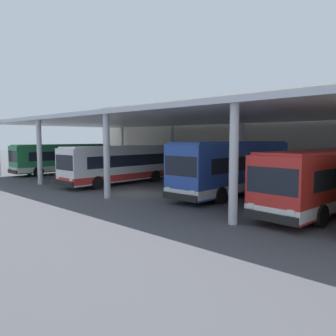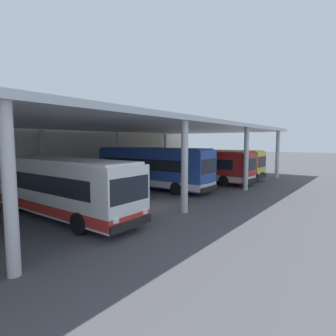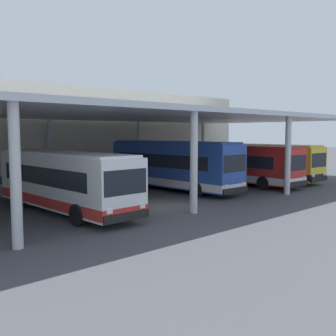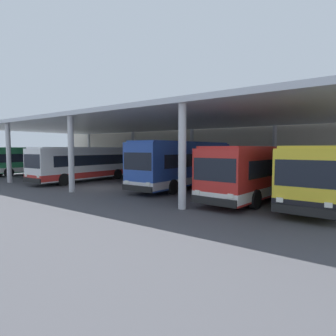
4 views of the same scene
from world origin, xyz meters
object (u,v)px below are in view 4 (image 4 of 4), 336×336
bus_second_bay (86,163)px  bus_nearest_bay (33,160)px  bus_middle_bay (185,164)px  banner_sign (127,157)px  bus_departing (325,174)px  bench_waiting (152,168)px  bus_far_bay (258,171)px  trash_bin (175,170)px

bus_second_bay → bus_nearest_bay: bearing=175.8°
bus_second_bay → bus_middle_bay: 9.96m
banner_sign → bus_middle_bay: bearing=-27.3°
bus_departing → bench_waiting: 21.27m
bus_nearest_bay → bus_departing: same height
bus_departing → bus_far_bay: bearing=-175.7°
bus_middle_bay → bus_nearest_bay: bearing=-176.7°
bus_nearest_bay → bus_far_bay: size_ratio=1.00×
bus_middle_bay → banner_sign: bus_middle_bay is taller
bus_second_bay → bench_waiting: (0.22, 9.48, -0.99)m
bus_middle_bay → bus_far_bay: bearing=-12.9°
bus_second_bay → bus_departing: (19.63, 0.83, 0.00)m
bus_far_bay → bench_waiting: bus_far_bay is taller
bus_nearest_bay → bus_middle_bay: 20.78m
bus_second_bay → bus_departing: 19.64m
bus_second_bay → banner_sign: 9.13m
bus_departing → bus_nearest_bay: bearing=-180.0°
bus_middle_bay → trash_bin: size_ratio=11.59×
bus_far_bay → bus_departing: size_ratio=1.01×
bench_waiting → banner_sign: size_ratio=0.56×
bus_nearest_bay → banner_sign: (7.95, 7.78, 0.32)m
bus_departing → bus_second_bay: bearing=-177.6°
bus_nearest_bay → trash_bin: bearing=29.5°
bus_departing → bench_waiting: (-19.41, 8.64, -0.99)m
bus_far_bay → bus_nearest_bay: bearing=179.5°
banner_sign → bus_second_bay: bearing=-70.5°
bus_second_bay → bench_waiting: 9.53m
bus_far_bay → banner_sign: 20.68m
bench_waiting → bus_far_bay: bearing=-29.4°
bus_far_bay → banner_sign: banner_sign is taller
bus_second_bay → bus_far_bay: (16.01, 0.56, 0.00)m
bus_nearest_bay → bus_far_bay: 27.00m
bus_second_bay → banner_sign: size_ratio=3.31×
bus_second_bay → bus_departing: same height
bus_middle_bay → trash_bin: bearing=129.4°
bus_second_bay → banner_sign: (-3.04, 8.60, 0.32)m
bus_middle_bay → bus_departing: size_ratio=1.07×
bus_departing → trash_bin: bearing=152.1°
bus_middle_bay → trash_bin: 9.41m
bus_departing → trash_bin: bus_departing is taller
bench_waiting → bus_middle_bay: bearing=-38.1°
trash_bin → banner_sign: 7.01m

